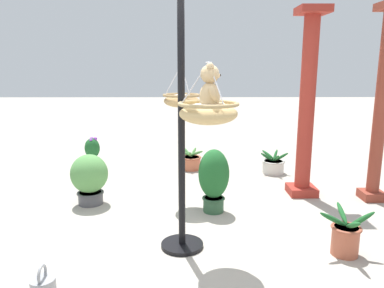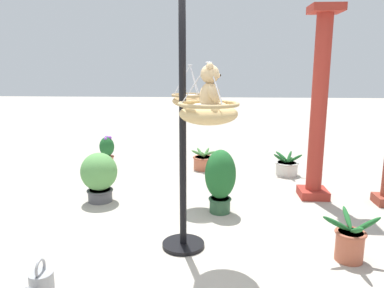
{
  "view_description": "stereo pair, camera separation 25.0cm",
  "coord_description": "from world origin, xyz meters",
  "px_view_note": "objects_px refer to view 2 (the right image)",
  "views": [
    {
      "loc": [
        3.37,
        0.07,
        1.83
      ],
      "look_at": [
        -0.0,
        0.1,
        1.13
      ],
      "focal_mm": 34.28,
      "sensor_mm": 36.0,
      "label": 1
    },
    {
      "loc": [
        3.36,
        0.32,
        1.83
      ],
      "look_at": [
        -0.0,
        0.1,
        1.13
      ],
      "focal_mm": 34.28,
      "sensor_mm": 36.0,
      "label": 2
    }
  ],
  "objects_px": {
    "hanging_basket_with_teddy": "(208,112)",
    "teddy_bear": "(211,91)",
    "greenhouse_pillar_left": "(319,109)",
    "watering_can": "(41,282)",
    "potted_plant_bushy_green": "(350,242)",
    "potted_plant_tall_leafy": "(220,179)",
    "potted_plant_trailing_ivy": "(107,151)",
    "display_pole_central": "(183,170)",
    "hanging_basket_left_high": "(190,100)",
    "potted_plant_conical_shrub": "(203,161)",
    "potted_plant_flowering_red": "(287,167)",
    "potted_plant_fern_front": "(99,175)"
  },
  "relations": [
    {
      "from": "potted_plant_bushy_green",
      "to": "potted_plant_tall_leafy",
      "type": "bearing_deg",
      "value": -132.53
    },
    {
      "from": "potted_plant_conical_shrub",
      "to": "potted_plant_trailing_ivy",
      "type": "distance_m",
      "value": 1.81
    },
    {
      "from": "hanging_basket_with_teddy",
      "to": "teddy_bear",
      "type": "xyz_separation_m",
      "value": [
        0.0,
        0.02,
        0.19
      ]
    },
    {
      "from": "teddy_bear",
      "to": "greenhouse_pillar_left",
      "type": "height_order",
      "value": "greenhouse_pillar_left"
    },
    {
      "from": "potted_plant_conical_shrub",
      "to": "potted_plant_tall_leafy",
      "type": "bearing_deg",
      "value": 7.9
    },
    {
      "from": "display_pole_central",
      "to": "potted_plant_bushy_green",
      "type": "bearing_deg",
      "value": 83.79
    },
    {
      "from": "hanging_basket_with_teddy",
      "to": "teddy_bear",
      "type": "bearing_deg",
      "value": 90.0
    },
    {
      "from": "hanging_basket_with_teddy",
      "to": "greenhouse_pillar_left",
      "type": "bearing_deg",
      "value": 139.92
    },
    {
      "from": "hanging_basket_with_teddy",
      "to": "potted_plant_trailing_ivy",
      "type": "relative_size",
      "value": 0.95
    },
    {
      "from": "potted_plant_bushy_green",
      "to": "watering_can",
      "type": "bearing_deg",
      "value": -75.43
    },
    {
      "from": "potted_plant_fern_front",
      "to": "potted_plant_tall_leafy",
      "type": "distance_m",
      "value": 1.7
    },
    {
      "from": "hanging_basket_with_teddy",
      "to": "potted_plant_conical_shrub",
      "type": "distance_m",
      "value": 3.4
    },
    {
      "from": "greenhouse_pillar_left",
      "to": "potted_plant_flowering_red",
      "type": "bearing_deg",
      "value": -171.19
    },
    {
      "from": "potted_plant_bushy_green",
      "to": "potted_plant_trailing_ivy",
      "type": "height_order",
      "value": "potted_plant_trailing_ivy"
    },
    {
      "from": "potted_plant_trailing_ivy",
      "to": "hanging_basket_left_high",
      "type": "bearing_deg",
      "value": 45.98
    },
    {
      "from": "greenhouse_pillar_left",
      "to": "potted_plant_tall_leafy",
      "type": "bearing_deg",
      "value": -63.95
    },
    {
      "from": "display_pole_central",
      "to": "hanging_basket_left_high",
      "type": "xyz_separation_m",
      "value": [
        -1.4,
        -0.03,
        0.58
      ]
    },
    {
      "from": "potted_plant_flowering_red",
      "to": "potted_plant_conical_shrub",
      "type": "height_order",
      "value": "potted_plant_flowering_red"
    },
    {
      "from": "potted_plant_bushy_green",
      "to": "watering_can",
      "type": "relative_size",
      "value": 1.67
    },
    {
      "from": "potted_plant_trailing_ivy",
      "to": "potted_plant_bushy_green",
      "type": "bearing_deg",
      "value": 46.14
    },
    {
      "from": "greenhouse_pillar_left",
      "to": "potted_plant_tall_leafy",
      "type": "xyz_separation_m",
      "value": [
        0.66,
        -1.35,
        -0.82
      ]
    },
    {
      "from": "potted_plant_tall_leafy",
      "to": "greenhouse_pillar_left",
      "type": "bearing_deg",
      "value": 116.05
    },
    {
      "from": "watering_can",
      "to": "teddy_bear",
      "type": "bearing_deg",
      "value": 118.12
    },
    {
      "from": "potted_plant_tall_leafy",
      "to": "watering_can",
      "type": "height_order",
      "value": "potted_plant_tall_leafy"
    },
    {
      "from": "hanging_basket_left_high",
      "to": "teddy_bear",
      "type": "bearing_deg",
      "value": 10.94
    },
    {
      "from": "potted_plant_flowering_red",
      "to": "potted_plant_tall_leafy",
      "type": "height_order",
      "value": "potted_plant_tall_leafy"
    },
    {
      "from": "potted_plant_tall_leafy",
      "to": "potted_plant_conical_shrub",
      "type": "height_order",
      "value": "potted_plant_tall_leafy"
    },
    {
      "from": "display_pole_central",
      "to": "greenhouse_pillar_left",
      "type": "relative_size",
      "value": 0.99
    },
    {
      "from": "potted_plant_fern_front",
      "to": "hanging_basket_with_teddy",
      "type": "bearing_deg",
      "value": 47.54
    },
    {
      "from": "watering_can",
      "to": "potted_plant_trailing_ivy",
      "type": "bearing_deg",
      "value": -171.4
    },
    {
      "from": "potted_plant_trailing_ivy",
      "to": "display_pole_central",
      "type": "bearing_deg",
      "value": 29.36
    },
    {
      "from": "display_pole_central",
      "to": "hanging_basket_with_teddy",
      "type": "relative_size",
      "value": 4.58
    },
    {
      "from": "potted_plant_tall_leafy",
      "to": "potted_plant_conical_shrub",
      "type": "xyz_separation_m",
      "value": [
        -2.03,
        -0.28,
        -0.3
      ]
    },
    {
      "from": "potted_plant_conical_shrub",
      "to": "watering_can",
      "type": "distance_m",
      "value": 4.06
    },
    {
      "from": "greenhouse_pillar_left",
      "to": "potted_plant_bushy_green",
      "type": "relative_size",
      "value": 4.52
    },
    {
      "from": "teddy_bear",
      "to": "greenhouse_pillar_left",
      "type": "xyz_separation_m",
      "value": [
        -1.77,
        1.46,
        -0.35
      ]
    },
    {
      "from": "display_pole_central",
      "to": "potted_plant_bushy_green",
      "type": "height_order",
      "value": "display_pole_central"
    },
    {
      "from": "potted_plant_tall_leafy",
      "to": "watering_can",
      "type": "distance_m",
      "value": 2.4
    },
    {
      "from": "hanging_basket_left_high",
      "to": "potted_plant_trailing_ivy",
      "type": "distance_m",
      "value": 2.57
    },
    {
      "from": "hanging_basket_with_teddy",
      "to": "potted_plant_conical_shrub",
      "type": "relative_size",
      "value": 1.23
    },
    {
      "from": "hanging_basket_with_teddy",
      "to": "hanging_basket_left_high",
      "type": "xyz_separation_m",
      "value": [
        -1.55,
        -0.28,
        -0.02
      ]
    },
    {
      "from": "greenhouse_pillar_left",
      "to": "watering_can",
      "type": "xyz_separation_m",
      "value": [
        2.5,
        -2.84,
        -1.17
      ]
    },
    {
      "from": "greenhouse_pillar_left",
      "to": "potted_plant_bushy_green",
      "type": "distance_m",
      "value": 2.1
    },
    {
      "from": "potted_plant_fern_front",
      "to": "potted_plant_flowering_red",
      "type": "xyz_separation_m",
      "value": [
        -1.47,
        2.85,
        -0.23
      ]
    },
    {
      "from": "potted_plant_fern_front",
      "to": "potted_plant_flowering_red",
      "type": "height_order",
      "value": "potted_plant_fern_front"
    },
    {
      "from": "potted_plant_bushy_green",
      "to": "potted_plant_conical_shrub",
      "type": "xyz_separation_m",
      "value": [
        -3.17,
        -1.52,
        -0.04
      ]
    },
    {
      "from": "potted_plant_fern_front",
      "to": "potted_plant_tall_leafy",
      "type": "height_order",
      "value": "potted_plant_tall_leafy"
    },
    {
      "from": "potted_plant_fern_front",
      "to": "teddy_bear",
      "type": "bearing_deg",
      "value": 47.95
    },
    {
      "from": "potted_plant_tall_leafy",
      "to": "potted_plant_trailing_ivy",
      "type": "distance_m",
      "value": 2.93
    },
    {
      "from": "potted_plant_conical_shrub",
      "to": "display_pole_central",
      "type": "bearing_deg",
      "value": -2.02
    }
  ]
}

